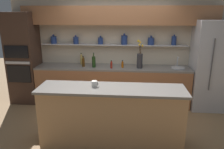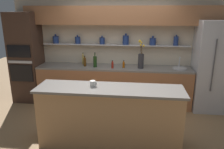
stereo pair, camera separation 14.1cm
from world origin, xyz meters
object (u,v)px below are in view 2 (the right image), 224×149
at_px(flower_vase, 141,60).
at_px(sink_fixture, 180,68).
at_px(oven_tower, 27,58).
at_px(refrigerator, 215,66).
at_px(bottle_sauce_4, 112,65).
at_px(bottle_spirit_3, 85,62).
at_px(bottle_sauce_5, 124,65).
at_px(bottle_spirit_2, 83,59).
at_px(bottle_wine_0, 95,62).
at_px(bottle_sauce_1, 95,63).
at_px(coffee_mug, 93,83).

relative_size(flower_vase, sink_fixture, 2.02).
bearing_deg(oven_tower, refrigerator, -0.48).
xyz_separation_m(refrigerator, bottle_sauce_4, (-2.28, -0.10, -0.01)).
relative_size(oven_tower, flower_vase, 3.36).
height_order(bottle_spirit_3, bottle_sauce_5, bottle_spirit_3).
distance_m(sink_fixture, bottle_sauce_4, 1.54).
relative_size(sink_fixture, bottle_spirit_2, 1.13).
bearing_deg(refrigerator, flower_vase, -179.60).
bearing_deg(refrigerator, oven_tower, 179.52).
bearing_deg(oven_tower, sink_fixture, 0.18).
xyz_separation_m(flower_vase, bottle_wine_0, (-1.06, -0.02, -0.07)).
relative_size(bottle_sauce_1, bottle_spirit_3, 0.71).
xyz_separation_m(refrigerator, coffee_mug, (-2.42, -1.64, 0.06)).
distance_m(refrigerator, bottle_sauce_4, 2.29).
bearing_deg(coffee_mug, bottle_sauce_1, 100.33).
bearing_deg(bottle_spirit_2, coffee_mug, -71.40).
relative_size(bottle_wine_0, bottle_sauce_5, 2.03).
relative_size(bottle_sauce_1, bottle_spirit_2, 0.63).
relative_size(flower_vase, bottle_sauce_1, 3.63).
distance_m(refrigerator, sink_fixture, 0.76).
relative_size(refrigerator, bottle_spirit_3, 8.04).
height_order(bottle_spirit_3, bottle_sauce_4, bottle_spirit_3).
bearing_deg(bottle_sauce_1, bottle_sauce_4, -23.19).
bearing_deg(bottle_sauce_4, refrigerator, 2.51).
height_order(bottle_sauce_1, bottle_spirit_3, bottle_spirit_3).
bearing_deg(coffee_mug, bottle_spirit_3, 107.92).
relative_size(flower_vase, bottle_spirit_2, 2.28).
bearing_deg(flower_vase, bottle_sauce_5, 179.17).
bearing_deg(oven_tower, flower_vase, -0.99).
height_order(refrigerator, oven_tower, oven_tower).
bearing_deg(bottle_spirit_2, bottle_wine_0, -35.13).
distance_m(flower_vase, coffee_mug, 1.81).
bearing_deg(bottle_spirit_2, oven_tower, -172.47).
bearing_deg(bottle_sauce_1, sink_fixture, -1.37).
xyz_separation_m(bottle_wine_0, coffee_mug, (0.28, -1.61, 0.02)).
xyz_separation_m(flower_vase, coffee_mug, (-0.78, -1.63, -0.05)).
relative_size(refrigerator, bottle_sauce_1, 11.32).
distance_m(bottle_spirit_2, bottle_sauce_5, 1.04).
distance_m(flower_vase, bottle_sauce_5, 0.41).
height_order(flower_vase, bottle_sauce_4, flower_vase).
bearing_deg(bottle_sauce_5, bottle_wine_0, -178.22).
bearing_deg(flower_vase, bottle_spirit_3, 178.87).
distance_m(oven_tower, bottle_wine_0, 1.72).
bearing_deg(bottle_sauce_1, coffee_mug, -79.67).
relative_size(refrigerator, bottle_sauce_4, 10.84).
bearing_deg(sink_fixture, bottle_sauce_1, 178.63).
bearing_deg(sink_fixture, coffee_mug, -134.71).
relative_size(oven_tower, sink_fixture, 6.78).
xyz_separation_m(bottle_sauce_1, bottle_spirit_3, (-0.22, -0.08, 0.03)).
xyz_separation_m(sink_fixture, bottle_sauce_1, (-1.99, 0.05, 0.05)).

